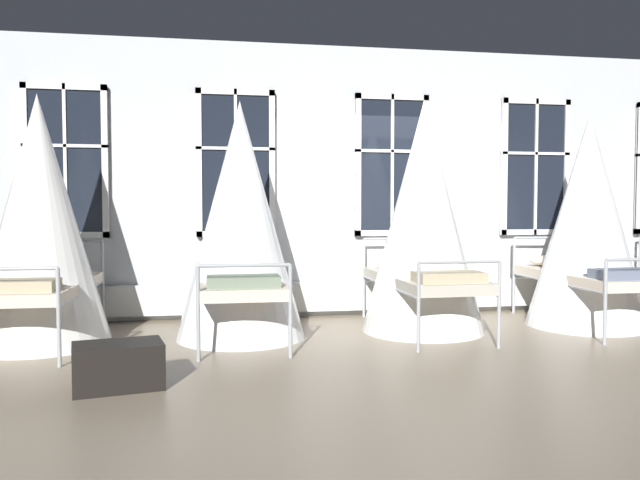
# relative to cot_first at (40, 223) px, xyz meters

# --- Properties ---
(ground) EXTENTS (22.34, 22.34, 0.00)m
(ground) POSITION_rel_cot_first_xyz_m (3.90, 0.06, -1.19)
(ground) COLOR gray
(back_wall_with_windows) EXTENTS (12.17, 0.10, 3.36)m
(back_wall_with_windows) POSITION_rel_cot_first_xyz_m (3.90, 1.25, 0.49)
(back_wall_with_windows) COLOR silver
(back_wall_with_windows) RESTS_ON ground
(window_bank) EXTENTS (8.74, 0.10, 2.70)m
(window_bank) POSITION_rel_cot_first_xyz_m (3.90, 1.13, -0.16)
(window_bank) COLOR black
(window_bank) RESTS_ON ground
(cot_first) EXTENTS (1.33, 1.99, 2.45)m
(cot_first) POSITION_rel_cot_first_xyz_m (0.00, 0.00, 0.00)
(cot_first) COLOR #9EA3A8
(cot_first) RESTS_ON ground
(cot_second) EXTENTS (1.33, 1.99, 2.44)m
(cot_second) POSITION_rel_cot_first_xyz_m (1.95, -0.01, -0.01)
(cot_second) COLOR #9EA3A8
(cot_second) RESTS_ON ground
(cot_third) EXTENTS (1.33, 2.00, 2.51)m
(cot_third) POSITION_rel_cot_first_xyz_m (3.93, 0.02, 0.03)
(cot_third) COLOR #9EA3A8
(cot_third) RESTS_ON ground
(cot_fourth) EXTENTS (1.33, 2.00, 2.41)m
(cot_fourth) POSITION_rel_cot_first_xyz_m (5.87, -0.01, -0.02)
(cot_fourth) COLOR #9EA3A8
(cot_fourth) RESTS_ON ground
(travel_trunk) EXTENTS (0.71, 0.52, 0.34)m
(travel_trunk) POSITION_rel_cot_first_xyz_m (0.97, -1.71, -1.02)
(travel_trunk) COLOR black
(travel_trunk) RESTS_ON ground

